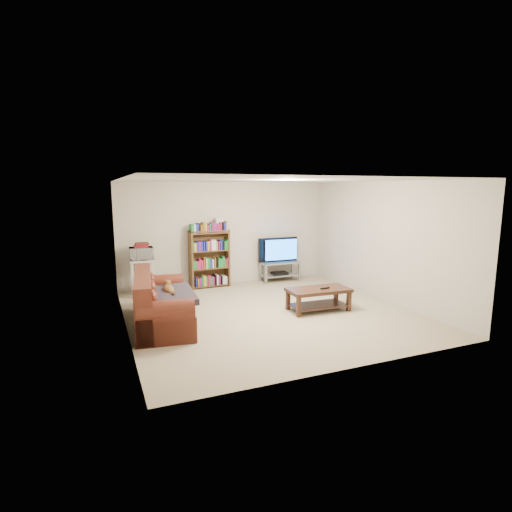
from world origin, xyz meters
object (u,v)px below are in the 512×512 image
coffee_table (318,295)px  bookshelf (209,258)px  sofa (158,306)px  tv_stand (280,268)px

coffee_table → bookshelf: bookshelf is taller
bookshelf → sofa: bearing=-127.0°
sofa → tv_stand: (3.26, 2.11, 0.01)m
coffee_table → bookshelf: size_ratio=0.89×
bookshelf → coffee_table: bearing=-63.5°
sofa → bookshelf: (1.50, 2.17, 0.37)m
tv_stand → sofa: bearing=-146.8°
sofa → coffee_table: 2.90m
tv_stand → bookshelf: (-1.76, 0.06, 0.35)m
coffee_table → bookshelf: (-1.38, 2.51, 0.39)m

